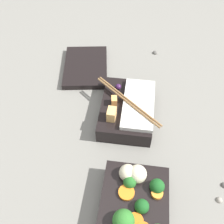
{
  "coord_description": "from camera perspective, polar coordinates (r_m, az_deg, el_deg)",
  "views": [
    {
      "loc": [
        -0.32,
        -0.01,
        0.55
      ],
      "look_at": [
        0.1,
        0.05,
        0.04
      ],
      "focal_mm": 42.0,
      "sensor_mm": 36.0,
      "label": 1
    }
  ],
  "objects": [
    {
      "name": "ground_plane",
      "position": [
        0.64,
        2.89,
        -9.82
      ],
      "size": [
        3.0,
        3.0,
        0.0
      ],
      "primitive_type": "plane",
      "color": "slate"
    },
    {
      "name": "bento_tray_vegetable",
      "position": [
        0.56,
        4.85,
        -20.48
      ],
      "size": [
        0.19,
        0.14,
        0.08
      ],
      "color": "black",
      "rests_on": "ground_plane"
    },
    {
      "name": "bento_tray_rice",
      "position": [
        0.69,
        3.51,
        0.63
      ],
      "size": [
        0.19,
        0.18,
        0.07
      ],
      "color": "black",
      "rests_on": "ground_plane"
    },
    {
      "name": "bento_lid",
      "position": [
        0.84,
        -5.72,
        9.76
      ],
      "size": [
        0.21,
        0.16,
        0.02
      ],
      "primitive_type": "cube",
      "rotation": [
        0.0,
        0.0,
        0.16
      ],
      "color": "black",
      "rests_on": "ground_plane"
    },
    {
      "name": "pebble_0",
      "position": [
        0.63,
        22.38,
        -17.24
      ],
      "size": [
        0.01,
        0.01,
        0.01
      ],
      "primitive_type": "sphere",
      "color": "gray",
      "rests_on": "ground_plane"
    },
    {
      "name": "pebble_2",
      "position": [
        0.92,
        9.37,
        12.72
      ],
      "size": [
        0.02,
        0.02,
        0.02
      ],
      "primitive_type": "sphere",
      "color": "#595651",
      "rests_on": "ground_plane"
    }
  ]
}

